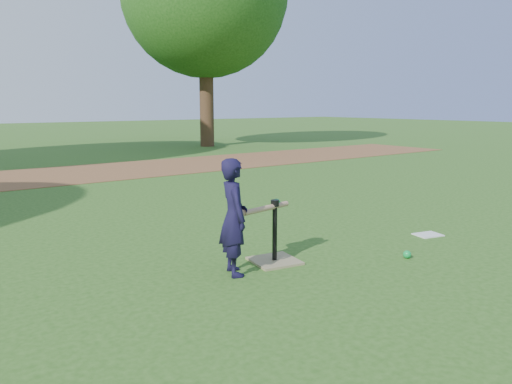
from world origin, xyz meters
TOP-DOWN VIEW (x-y plane):
  - ground at (0.00, 0.00)m, footprint 80.00×80.00m
  - dirt_strip at (0.00, 7.50)m, footprint 24.00×3.00m
  - child at (-0.55, 0.04)m, footprint 0.36×0.44m
  - wiffle_ball_ground at (1.09, -0.62)m, footprint 0.08×0.08m
  - clipboard at (2.03, -0.22)m, footprint 0.35×0.29m
  - batting_tee at (-0.04, 0.09)m, footprint 0.50×0.50m
  - swing_action at (-0.16, 0.08)m, footprint 0.63×0.19m

SIDE VIEW (x-z plane):
  - ground at x=0.00m, z-range 0.00..0.00m
  - dirt_strip at x=0.00m, z-range 0.00..0.01m
  - clipboard at x=2.03m, z-range 0.00..0.01m
  - wiffle_ball_ground at x=1.09m, z-range 0.00..0.08m
  - batting_tee at x=-0.04m, z-range -0.20..0.42m
  - child at x=-0.55m, z-range 0.00..1.05m
  - swing_action at x=-0.16m, z-range 0.51..0.60m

